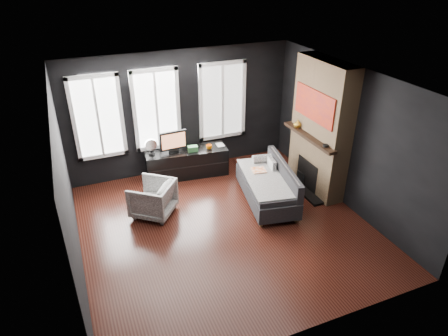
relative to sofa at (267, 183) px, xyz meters
name	(u,v)px	position (x,y,z in m)	size (l,w,h in m)	color
floor	(225,227)	(-1.10, -0.51, -0.39)	(5.00, 5.00, 0.00)	black
ceiling	(225,82)	(-1.10, -0.51, 2.31)	(5.00, 5.00, 0.00)	white
wall_back	(181,112)	(-1.10, 1.99, 0.96)	(5.00, 0.02, 2.70)	black
wall_left	(67,191)	(-3.60, -0.51, 0.96)	(0.02, 5.00, 2.70)	black
wall_right	(348,138)	(1.40, -0.51, 0.96)	(0.02, 5.00, 2.70)	black
windows	(158,68)	(-1.55, 1.95, 1.99)	(4.00, 0.16, 1.76)	white
fireplace	(321,128)	(1.20, 0.09, 0.96)	(0.70, 1.62, 2.70)	#93724C
sofa	(267,183)	(0.00, 0.00, 0.00)	(0.91, 1.83, 0.79)	black
stripe_pillow	(272,167)	(0.26, 0.31, 0.17)	(0.08, 0.34, 0.34)	gray
armchair	(153,197)	(-2.20, 0.41, -0.02)	(0.73, 0.68, 0.75)	silver
media_console	(187,162)	(-1.14, 1.62, -0.09)	(1.78, 0.56, 0.61)	black
monitor	(173,140)	(-1.42, 1.63, 0.49)	(0.61, 0.13, 0.55)	black
desk_fan	(151,147)	(-1.89, 1.69, 0.40)	(0.26, 0.26, 0.37)	#A2A2A2
mug	(209,146)	(-0.66, 1.48, 0.28)	(0.13, 0.10, 0.13)	orange
book	(216,141)	(-0.45, 1.57, 0.33)	(0.16, 0.02, 0.22)	tan
storage_box	(193,149)	(-1.02, 1.52, 0.28)	(0.21, 0.14, 0.12)	#2F6836
mantel_vase	(298,124)	(0.95, 0.54, 0.92)	(0.16, 0.17, 0.16)	gold
mantel_clock	(326,146)	(0.95, -0.46, 0.86)	(0.11, 0.11, 0.04)	black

